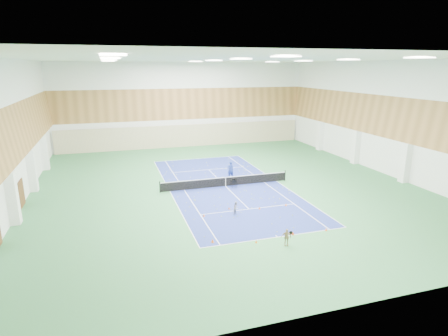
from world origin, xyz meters
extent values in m
plane|color=#307140|center=(0.00, 0.00, 0.00)|extent=(40.00, 40.00, 0.00)
cube|color=navy|center=(0.00, 0.00, 0.01)|extent=(10.97, 23.77, 0.01)
cube|color=#C6B793|center=(0.00, 19.75, 1.60)|extent=(35.40, 0.16, 3.20)
cube|color=#593319|center=(-17.92, 0.00, 1.10)|extent=(0.08, 1.80, 2.20)
imported|color=navy|center=(1.32, 2.48, 0.92)|extent=(0.68, 0.46, 1.83)
imported|color=#9C9BA4|center=(-1.33, -7.02, 0.51)|extent=(0.63, 0.62, 1.03)
imported|color=tan|center=(0.02, -13.15, 0.59)|extent=(0.74, 0.51, 1.17)
cone|color=#E4550C|center=(-3.93, -6.82, 0.10)|extent=(0.18, 0.18, 0.20)
cone|color=#D94D0B|center=(-1.57, -5.93, 0.09)|extent=(0.17, 0.17, 0.19)
cone|color=#EE570C|center=(0.84, -6.63, 0.10)|extent=(0.18, 0.18, 0.20)
cone|color=#FF5A0D|center=(3.26, -6.59, 0.10)|extent=(0.19, 0.19, 0.21)
cone|color=#D9560B|center=(-4.48, -11.31, 0.12)|extent=(0.22, 0.22, 0.24)
cone|color=orange|center=(-1.72, -12.24, 0.09)|extent=(0.17, 0.17, 0.19)
cone|color=#E7470C|center=(1.19, -11.85, 0.12)|extent=(0.22, 0.22, 0.24)
cone|color=#FF5A0D|center=(3.78, -11.95, 0.10)|extent=(0.18, 0.18, 0.20)
camera|label=1|loc=(-10.50, -33.29, 11.33)|focal=30.00mm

